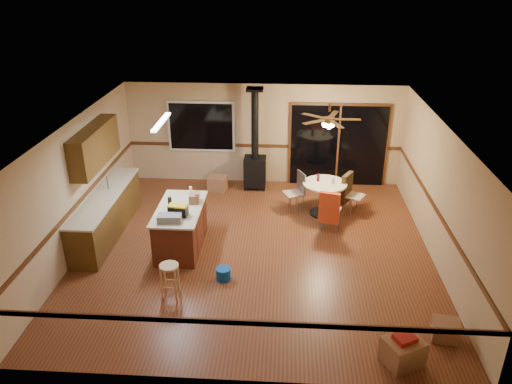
# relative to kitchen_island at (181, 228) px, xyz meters

# --- Properties ---
(floor) EXTENTS (7.00, 7.00, 0.00)m
(floor) POSITION_rel_kitchen_island_xyz_m (1.50, 0.00, -0.45)
(floor) COLOR brown
(floor) RESTS_ON ground
(ceiling) EXTENTS (7.00, 7.00, 0.00)m
(ceiling) POSITION_rel_kitchen_island_xyz_m (1.50, 0.00, 2.15)
(ceiling) COLOR silver
(ceiling) RESTS_ON ground
(wall_back) EXTENTS (7.00, 0.00, 7.00)m
(wall_back) POSITION_rel_kitchen_island_xyz_m (1.50, 3.50, 0.85)
(wall_back) COLOR tan
(wall_back) RESTS_ON ground
(wall_front) EXTENTS (7.00, 0.00, 7.00)m
(wall_front) POSITION_rel_kitchen_island_xyz_m (1.50, -3.50, 0.85)
(wall_front) COLOR tan
(wall_front) RESTS_ON ground
(wall_left) EXTENTS (0.00, 7.00, 7.00)m
(wall_left) POSITION_rel_kitchen_island_xyz_m (-2.00, 0.00, 0.85)
(wall_left) COLOR tan
(wall_left) RESTS_ON ground
(wall_right) EXTENTS (0.00, 7.00, 7.00)m
(wall_right) POSITION_rel_kitchen_island_xyz_m (5.00, 0.00, 0.85)
(wall_right) COLOR tan
(wall_right) RESTS_ON ground
(chair_rail) EXTENTS (7.00, 7.00, 0.08)m
(chair_rail) POSITION_rel_kitchen_island_xyz_m (1.50, 0.00, 0.55)
(chair_rail) COLOR #4C2913
(chair_rail) RESTS_ON ground
(window) EXTENTS (1.72, 0.10, 1.32)m
(window) POSITION_rel_kitchen_island_xyz_m (-0.10, 3.45, 1.05)
(window) COLOR black
(window) RESTS_ON ground
(sliding_door) EXTENTS (2.52, 0.10, 2.10)m
(sliding_door) POSITION_rel_kitchen_island_xyz_m (3.40, 3.45, 0.60)
(sliding_door) COLOR black
(sliding_door) RESTS_ON ground
(lower_cabinets) EXTENTS (0.60, 3.00, 0.86)m
(lower_cabinets) POSITION_rel_kitchen_island_xyz_m (-1.70, 0.50, -0.02)
(lower_cabinets) COLOR #523714
(lower_cabinets) RESTS_ON ground
(countertop) EXTENTS (0.64, 3.04, 0.04)m
(countertop) POSITION_rel_kitchen_island_xyz_m (-1.70, 0.50, 0.43)
(countertop) COLOR beige
(countertop) RESTS_ON lower_cabinets
(upper_cabinets) EXTENTS (0.35, 2.00, 0.80)m
(upper_cabinets) POSITION_rel_kitchen_island_xyz_m (-1.83, 0.70, 1.45)
(upper_cabinets) COLOR #523714
(upper_cabinets) RESTS_ON ground
(kitchen_island) EXTENTS (0.88, 1.68, 0.90)m
(kitchen_island) POSITION_rel_kitchen_island_xyz_m (0.00, 0.00, 0.00)
(kitchen_island) COLOR #502114
(kitchen_island) RESTS_ON ground
(wood_stove) EXTENTS (0.55, 0.50, 2.52)m
(wood_stove) POSITION_rel_kitchen_island_xyz_m (1.30, 3.05, 0.28)
(wood_stove) COLOR black
(wood_stove) RESTS_ON ground
(ceiling_fan) EXTENTS (0.24, 0.24, 0.55)m
(ceiling_fan) POSITION_rel_kitchen_island_xyz_m (2.97, 1.69, 1.76)
(ceiling_fan) COLOR brown
(ceiling_fan) RESTS_ON ceiling
(fluorescent_strip) EXTENTS (0.10, 1.20, 0.04)m
(fluorescent_strip) POSITION_rel_kitchen_island_xyz_m (-0.30, 0.30, 2.11)
(fluorescent_strip) COLOR white
(fluorescent_strip) RESTS_ON ceiling
(toolbox_grey) EXTENTS (0.46, 0.28, 0.14)m
(toolbox_grey) POSITION_rel_kitchen_island_xyz_m (-0.06, -0.57, 0.52)
(toolbox_grey) COLOR slate
(toolbox_grey) RESTS_ON kitchen_island
(toolbox_black) EXTENTS (0.38, 0.24, 0.20)m
(toolbox_black) POSITION_rel_kitchen_island_xyz_m (0.05, -0.33, 0.55)
(toolbox_black) COLOR black
(toolbox_black) RESTS_ON kitchen_island
(toolbox_yellow_lid) EXTENTS (0.39, 0.24, 0.03)m
(toolbox_yellow_lid) POSITION_rel_kitchen_island_xyz_m (0.05, -0.33, 0.66)
(toolbox_yellow_lid) COLOR gold
(toolbox_yellow_lid) RESTS_ON toolbox_black
(box_on_island) EXTENTS (0.23, 0.29, 0.18)m
(box_on_island) POSITION_rel_kitchen_island_xyz_m (0.25, 0.28, 0.54)
(box_on_island) COLOR brown
(box_on_island) RESTS_ON kitchen_island
(bottle_dark) EXTENTS (0.08, 0.08, 0.27)m
(bottle_dark) POSITION_rel_kitchen_island_xyz_m (-0.16, -0.09, 0.58)
(bottle_dark) COLOR black
(bottle_dark) RESTS_ON kitchen_island
(bottle_pink) EXTENTS (0.08, 0.08, 0.23)m
(bottle_pink) POSITION_rel_kitchen_island_xyz_m (0.32, 0.20, 0.56)
(bottle_pink) COLOR #D84C8C
(bottle_pink) RESTS_ON kitchen_island
(bottle_white) EXTENTS (0.08, 0.08, 0.18)m
(bottle_white) POSITION_rel_kitchen_island_xyz_m (0.12, 0.62, 0.54)
(bottle_white) COLOR white
(bottle_white) RESTS_ON kitchen_island
(bar_stool) EXTENTS (0.44, 0.44, 0.61)m
(bar_stool) POSITION_rel_kitchen_island_xyz_m (0.12, -1.60, -0.15)
(bar_stool) COLOR tan
(bar_stool) RESTS_ON floor
(blue_bucket) EXTENTS (0.36, 0.36, 0.23)m
(blue_bucket) POSITION_rel_kitchen_island_xyz_m (0.99, -1.08, -0.34)
(blue_bucket) COLOR #0C4CA8
(blue_bucket) RESTS_ON floor
(dining_table) EXTENTS (1.00, 1.00, 0.78)m
(dining_table) POSITION_rel_kitchen_island_xyz_m (2.97, 1.69, 0.08)
(dining_table) COLOR black
(dining_table) RESTS_ON ground
(glass_red) EXTENTS (0.08, 0.08, 0.17)m
(glass_red) POSITION_rel_kitchen_island_xyz_m (2.82, 1.79, 0.41)
(glass_red) COLOR #590C14
(glass_red) RESTS_ON dining_table
(glass_cream) EXTENTS (0.07, 0.07, 0.15)m
(glass_cream) POSITION_rel_kitchen_island_xyz_m (3.15, 1.64, 0.40)
(glass_cream) COLOR beige
(glass_cream) RESTS_ON dining_table
(chair_left) EXTENTS (0.54, 0.53, 0.51)m
(chair_left) POSITION_rel_kitchen_island_xyz_m (2.37, 1.83, 0.14)
(chair_left) COLOR tan
(chair_left) RESTS_ON ground
(chair_near) EXTENTS (0.53, 0.56, 0.70)m
(chair_near) POSITION_rel_kitchen_island_xyz_m (3.02, 0.81, 0.14)
(chair_near) COLOR tan
(chair_near) RESTS_ON ground
(chair_right) EXTENTS (0.61, 0.59, 0.70)m
(chair_right) POSITION_rel_kitchen_island_xyz_m (3.52, 1.83, 0.14)
(chair_right) COLOR tan
(chair_right) RESTS_ON ground
(box_under_window) EXTENTS (0.50, 0.42, 0.36)m
(box_under_window) POSITION_rel_kitchen_island_xyz_m (0.36, 2.84, -0.27)
(box_under_window) COLOR brown
(box_under_window) RESTS_ON floor
(box_corner_a) EXTENTS (0.68, 0.64, 0.40)m
(box_corner_a) POSITION_rel_kitchen_island_xyz_m (3.84, -3.00, -0.25)
(box_corner_a) COLOR brown
(box_corner_a) RESTS_ON floor
(box_corner_b) EXTENTS (0.45, 0.40, 0.32)m
(box_corner_b) POSITION_rel_kitchen_island_xyz_m (4.60, -2.44, -0.29)
(box_corner_b) COLOR brown
(box_corner_b) RESTS_ON floor
(box_small_red) EXTENTS (0.37, 0.35, 0.08)m
(box_small_red) POSITION_rel_kitchen_island_xyz_m (3.84, -3.00, -0.01)
(box_small_red) COLOR maroon
(box_small_red) RESTS_ON box_corner_a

